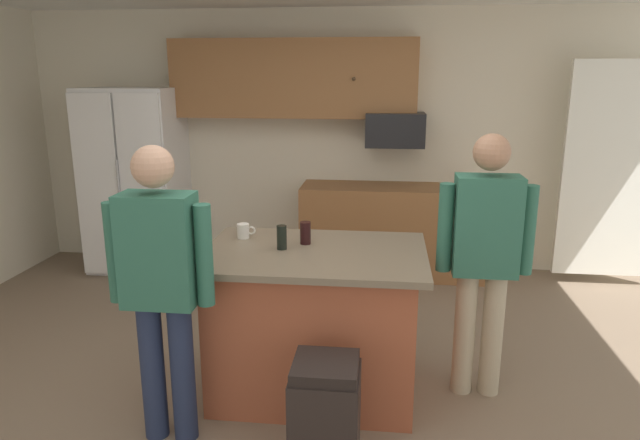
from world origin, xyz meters
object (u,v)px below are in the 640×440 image
Objects in this scene: glass_stout_tall at (282,237)px; mug_blue_stoneware at (244,231)px; refrigerator at (136,180)px; trash_bin at (325,417)px; kitchen_island at (315,321)px; glass_pilsner at (305,233)px; person_elder_center at (484,250)px; microwave_over_range at (395,130)px; person_guest_by_door at (161,278)px.

glass_stout_tall is 1.23× the size of mug_blue_stoneware.
refrigerator is 2.55m from mug_blue_stoneware.
glass_stout_tall reaches higher than trash_bin.
glass_pilsner is (-0.07, 0.13, 0.53)m from kitchen_island.
mug_blue_stoneware is (-0.49, 0.22, 0.51)m from kitchen_island.
trash_bin is (0.22, -0.89, -0.70)m from glass_pilsner.
glass_stout_tall is at bearing -1.31° from person_elder_center.
kitchen_island is 0.57m from glass_stout_tall.
glass_pilsner is 0.18m from glass_stout_tall.
microwave_over_range reaches higher than glass_stout_tall.
microwave_over_range is 0.34× the size of person_elder_center.
glass_stout_tall is 0.36m from mug_blue_stoneware.
microwave_over_range is 0.92× the size of trash_bin.
microwave_over_range is 0.34× the size of person_guest_by_door.
person_elder_center is 1.10m from glass_pilsner.
person_guest_by_door is 11.49× the size of glass_pilsner.
person_guest_by_door is 0.99× the size of person_elder_center.
microwave_over_range is 0.41× the size of kitchen_island.
refrigerator reaches higher than person_guest_by_door.
refrigerator is at bearing 129.29° from mug_blue_stoneware.
trash_bin is at bearing -96.44° from microwave_over_range.
person_guest_by_door is 0.83m from mug_blue_stoneware.
person_guest_by_door is at bearing -132.35° from glass_stout_tall.
kitchen_island is 0.79m from trash_bin.
microwave_over_range is 2.36m from mug_blue_stoneware.
kitchen_island is at bearing -23.92° from mug_blue_stoneware.
glass_pilsner is at bearing 44.46° from glass_stout_tall.
glass_pilsner is at bearing 8.93° from person_guest_by_door.
person_guest_by_door reaches higher than trash_bin.
glass_pilsner is at bearing -104.67° from microwave_over_range.
glass_pilsner is 1.18× the size of mug_blue_stoneware.
person_guest_by_door is 1.11m from trash_bin.
person_guest_by_door reaches higher than glass_pilsner.
trash_bin is (0.35, -0.77, -0.71)m from glass_stout_tall.
person_guest_by_door is at bearing -63.70° from refrigerator.
person_elder_center is (0.52, -2.21, -0.50)m from microwave_over_range.
person_elder_center is 13.60× the size of mug_blue_stoneware.
mug_blue_stoneware reaches higher than kitchen_island.
kitchen_island is at bearing -61.49° from glass_pilsner.
microwave_over_range is at bearing 83.56° from trash_bin.
glass_pilsner is at bearing -45.34° from refrigerator.
person_guest_by_door is at bearing 168.44° from trash_bin.
person_elder_center is 2.70× the size of trash_bin.
refrigerator is 3.02× the size of trash_bin.
person_guest_by_door is at bearing -141.87° from kitchen_island.
refrigerator reaches higher than glass_pilsner.
mug_blue_stoneware is (-0.99, -2.09, -0.47)m from microwave_over_range.
refrigerator is 1.12× the size of person_elder_center.
glass_stout_tall is at bearing 114.51° from trash_bin.
person_elder_center reaches higher than kitchen_island.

